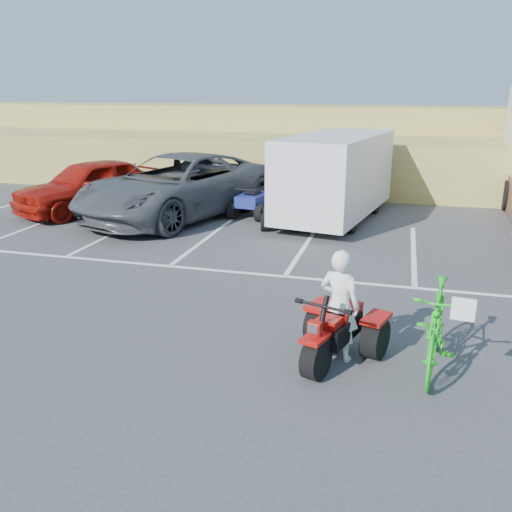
% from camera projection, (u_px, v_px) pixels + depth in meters
% --- Properties ---
extents(ground, '(100.00, 100.00, 0.00)m').
position_uv_depth(ground, '(256.00, 321.00, 9.47)').
color(ground, '#3A3A3C').
rests_on(ground, ground).
extents(parking_stripes, '(28.00, 5.16, 0.01)m').
position_uv_depth(parking_stripes, '(335.00, 257.00, 13.01)').
color(parking_stripes, white).
rests_on(parking_stripes, ground).
extents(grass_embankment, '(40.00, 8.50, 3.10)m').
position_uv_depth(grass_embankment, '(349.00, 148.00, 23.32)').
color(grass_embankment, olive).
rests_on(grass_embankment, ground).
extents(red_trike_atv, '(1.68, 1.95, 1.07)m').
position_uv_depth(red_trike_atv, '(333.00, 361.00, 8.07)').
color(red_trike_atv, '#A60D09').
rests_on(red_trike_atv, ground).
extents(rider, '(0.71, 0.58, 1.70)m').
position_uv_depth(rider, '(339.00, 305.00, 7.94)').
color(rider, white).
rests_on(rider, ground).
extents(green_dirt_bike, '(0.86, 2.20, 1.29)m').
position_uv_depth(green_dirt_bike, '(436.00, 327.00, 7.69)').
color(green_dirt_bike, '#14BF19').
rests_on(green_dirt_bike, ground).
extents(grey_pickup, '(5.28, 7.64, 1.94)m').
position_uv_depth(grey_pickup, '(177.00, 186.00, 16.84)').
color(grey_pickup, '#424649').
rests_on(grey_pickup, ground).
extents(red_car, '(4.01, 5.35, 1.70)m').
position_uv_depth(red_car, '(91.00, 185.00, 17.68)').
color(red_car, '#931108').
rests_on(red_car, ground).
extents(cargo_trailer, '(3.15, 5.81, 2.57)m').
position_uv_depth(cargo_trailer, '(336.00, 175.00, 16.35)').
color(cargo_trailer, silver).
rests_on(cargo_trailer, ground).
extents(quad_atv_blue, '(1.30, 1.63, 0.98)m').
position_uv_depth(quad_atv_blue, '(253.00, 217.00, 17.10)').
color(quad_atv_blue, navy).
rests_on(quad_atv_blue, ground).
extents(quad_atv_green, '(1.36, 1.64, 0.95)m').
position_uv_depth(quad_atv_green, '(280.00, 227.00, 15.85)').
color(quad_atv_green, '#166120').
rests_on(quad_atv_green, ground).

